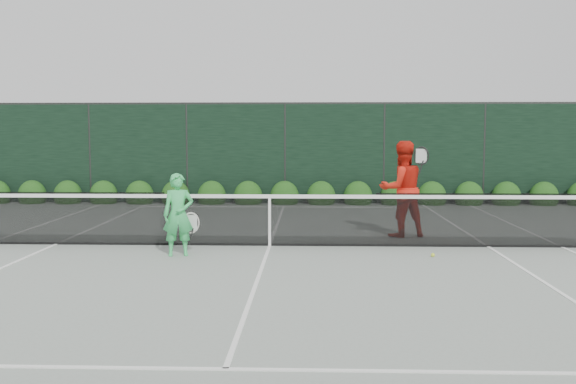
{
  "coord_description": "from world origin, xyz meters",
  "views": [
    {
      "loc": [
        0.76,
        -12.0,
        2.13
      ],
      "look_at": [
        0.34,
        0.3,
        1.0
      ],
      "focal_mm": 40.0,
      "sensor_mm": 36.0,
      "label": 1
    }
  ],
  "objects": [
    {
      "name": "ground",
      "position": [
        0.0,
        0.0,
        0.0
      ],
      "size": [
        80.0,
        80.0,
        0.0
      ],
      "primitive_type": "plane",
      "color": "gray",
      "rests_on": "ground"
    },
    {
      "name": "hedge_row",
      "position": [
        -0.0,
        7.15,
        0.23
      ],
      "size": [
        31.66,
        0.65,
        0.94
      ],
      "color": "#10360E",
      "rests_on": "ground"
    },
    {
      "name": "player_woman",
      "position": [
        -1.53,
        -1.01,
        0.72
      ],
      "size": [
        0.64,
        0.45,
        1.44
      ],
      "rotation": [
        0.0,
        0.0,
        0.23
      ],
      "color": "#3BC967",
      "rests_on": "ground"
    },
    {
      "name": "tennis_net",
      "position": [
        -0.02,
        0.0,
        0.53
      ],
      "size": [
        12.9,
        0.1,
        1.07
      ],
      "color": "#103121",
      "rests_on": "ground"
    },
    {
      "name": "court_lines",
      "position": [
        0.0,
        0.0,
        0.01
      ],
      "size": [
        11.03,
        23.83,
        0.01
      ],
      "color": "white",
      "rests_on": "ground"
    },
    {
      "name": "tennis_balls",
      "position": [
        1.19,
        0.4,
        0.03
      ],
      "size": [
        4.86,
        2.16,
        0.07
      ],
      "color": "#D8ED34",
      "rests_on": "ground"
    },
    {
      "name": "windscreen_fence",
      "position": [
        0.0,
        -2.71,
        1.51
      ],
      "size": [
        32.0,
        21.07,
        3.06
      ],
      "color": "black",
      "rests_on": "ground"
    },
    {
      "name": "player_man",
      "position": [
        2.65,
        1.2,
        0.99
      ],
      "size": [
        1.13,
        0.99,
        1.97
      ],
      "rotation": [
        0.0,
        0.0,
        3.43
      ],
      "color": "red",
      "rests_on": "ground"
    }
  ]
}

